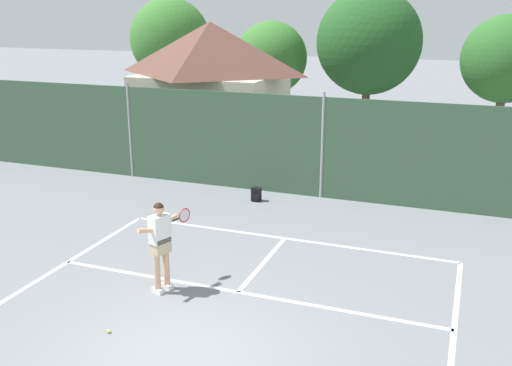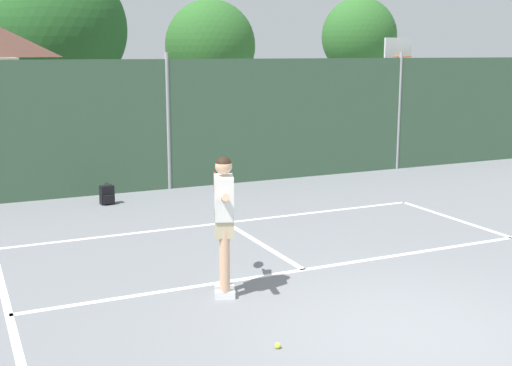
{
  "view_description": "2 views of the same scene",
  "coord_description": "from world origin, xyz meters",
  "px_view_note": "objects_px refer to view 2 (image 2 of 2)",
  "views": [
    {
      "loc": [
        4.03,
        -7.25,
        5.43
      ],
      "look_at": [
        -0.91,
        5.91,
        1.21
      ],
      "focal_mm": 41.05,
      "sensor_mm": 36.0,
      "label": 1
    },
    {
      "loc": [
        -4.56,
        -5.72,
        3.16
      ],
      "look_at": [
        0.22,
        4.62,
        0.9
      ],
      "focal_mm": 46.62,
      "sensor_mm": 36.0,
      "label": 2
    }
  ],
  "objects_px": {
    "basketball_hoop": "(396,82)",
    "tennis_ball": "(278,346)",
    "tennis_player": "(224,213)",
    "backpack_black": "(107,195)"
  },
  "relations": [
    {
      "from": "backpack_black",
      "to": "tennis_ball",
      "type": "bearing_deg",
      "value": -88.88
    },
    {
      "from": "basketball_hoop",
      "to": "tennis_ball",
      "type": "bearing_deg",
      "value": -131.52
    },
    {
      "from": "tennis_ball",
      "to": "backpack_black",
      "type": "relative_size",
      "value": 0.14
    },
    {
      "from": "basketball_hoop",
      "to": "tennis_ball",
      "type": "relative_size",
      "value": 53.79
    },
    {
      "from": "backpack_black",
      "to": "tennis_player",
      "type": "bearing_deg",
      "value": -87.67
    },
    {
      "from": "tennis_ball",
      "to": "tennis_player",
      "type": "bearing_deg",
      "value": 87.01
    },
    {
      "from": "basketball_hoop",
      "to": "tennis_player",
      "type": "xyz_separation_m",
      "value": [
        -8.64,
        -8.11,
        -1.2
      ]
    },
    {
      "from": "tennis_ball",
      "to": "backpack_black",
      "type": "xyz_separation_m",
      "value": [
        -0.15,
        7.72,
        0.16
      ]
    },
    {
      "from": "tennis_player",
      "to": "backpack_black",
      "type": "xyz_separation_m",
      "value": [
        -0.24,
        5.96,
        -0.92
      ]
    },
    {
      "from": "basketball_hoop",
      "to": "tennis_ball",
      "type": "xyz_separation_m",
      "value": [
        -8.74,
        -9.87,
        -2.28
      ]
    }
  ]
}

